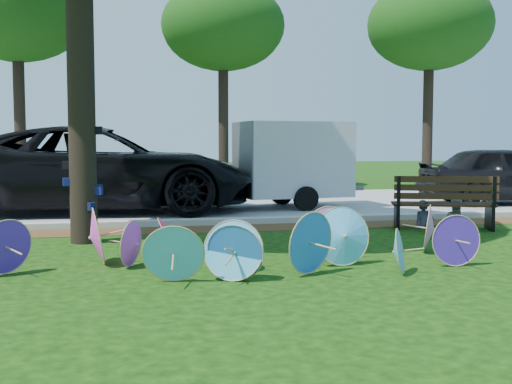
{
  "coord_description": "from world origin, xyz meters",
  "views": [
    {
      "loc": [
        -1.52,
        -7.53,
        1.66
      ],
      "look_at": [
        0.5,
        2.0,
        0.9
      ],
      "focal_mm": 45.0,
      "sensor_mm": 36.0,
      "label": 1
    }
  ],
  "objects_px": {
    "park_bench": "(443,203)",
    "cargo_trailer": "(293,159)",
    "person_right": "(458,198)",
    "black_van": "(99,169)",
    "parasol_pile": "(257,241)",
    "dark_pickup": "(507,175)",
    "person_left": "(425,201)"
  },
  "relations": [
    {
      "from": "park_bench",
      "to": "cargo_trailer",
      "type": "bearing_deg",
      "value": 130.66
    },
    {
      "from": "park_bench",
      "to": "person_right",
      "type": "height_order",
      "value": "person_right"
    },
    {
      "from": "black_van",
      "to": "person_right",
      "type": "bearing_deg",
      "value": -118.26
    },
    {
      "from": "parasol_pile",
      "to": "park_bench",
      "type": "xyz_separation_m",
      "value": [
        4.29,
        3.06,
        0.14
      ]
    },
    {
      "from": "dark_pickup",
      "to": "person_left",
      "type": "distance_m",
      "value": 6.02
    },
    {
      "from": "black_van",
      "to": "dark_pickup",
      "type": "xyz_separation_m",
      "value": [
        10.59,
        -0.3,
        -0.23
      ]
    },
    {
      "from": "parasol_pile",
      "to": "black_van",
      "type": "height_order",
      "value": "black_van"
    },
    {
      "from": "dark_pickup",
      "to": "person_right",
      "type": "height_order",
      "value": "dark_pickup"
    },
    {
      "from": "parasol_pile",
      "to": "black_van",
      "type": "distance_m",
      "value": 7.82
    },
    {
      "from": "parasol_pile",
      "to": "park_bench",
      "type": "height_order",
      "value": "park_bench"
    },
    {
      "from": "person_right",
      "to": "dark_pickup",
      "type": "bearing_deg",
      "value": 53.81
    },
    {
      "from": "park_bench",
      "to": "person_left",
      "type": "xyz_separation_m",
      "value": [
        -0.35,
        0.05,
        0.03
      ]
    },
    {
      "from": "cargo_trailer",
      "to": "park_bench",
      "type": "relative_size",
      "value": 1.37
    },
    {
      "from": "black_van",
      "to": "dark_pickup",
      "type": "distance_m",
      "value": 10.6
    },
    {
      "from": "black_van",
      "to": "cargo_trailer",
      "type": "bearing_deg",
      "value": -85.66
    },
    {
      "from": "dark_pickup",
      "to": "person_left",
      "type": "bearing_deg",
      "value": 139.8
    },
    {
      "from": "cargo_trailer",
      "to": "person_right",
      "type": "height_order",
      "value": "cargo_trailer"
    },
    {
      "from": "park_bench",
      "to": "person_right",
      "type": "xyz_separation_m",
      "value": [
        0.35,
        0.05,
        0.07
      ]
    },
    {
      "from": "dark_pickup",
      "to": "person_right",
      "type": "relative_size",
      "value": 4.01
    },
    {
      "from": "parasol_pile",
      "to": "person_right",
      "type": "bearing_deg",
      "value": 33.79
    },
    {
      "from": "dark_pickup",
      "to": "park_bench",
      "type": "height_order",
      "value": "dark_pickup"
    },
    {
      "from": "parasol_pile",
      "to": "park_bench",
      "type": "relative_size",
      "value": 3.41
    },
    {
      "from": "black_van",
      "to": "person_right",
      "type": "relative_size",
      "value": 6.38
    },
    {
      "from": "cargo_trailer",
      "to": "person_left",
      "type": "bearing_deg",
      "value": -78.39
    },
    {
      "from": "cargo_trailer",
      "to": "person_left",
      "type": "xyz_separation_m",
      "value": [
        1.4,
        -4.38,
        -0.69
      ]
    },
    {
      "from": "person_right",
      "to": "black_van",
      "type": "bearing_deg",
      "value": 153.84
    },
    {
      "from": "black_van",
      "to": "park_bench",
      "type": "relative_size",
      "value": 3.77
    },
    {
      "from": "dark_pickup",
      "to": "cargo_trailer",
      "type": "xyz_separation_m",
      "value": [
        -5.83,
        0.31,
        0.45
      ]
    },
    {
      "from": "black_van",
      "to": "cargo_trailer",
      "type": "height_order",
      "value": "cargo_trailer"
    },
    {
      "from": "park_bench",
      "to": "person_right",
      "type": "distance_m",
      "value": 0.36
    },
    {
      "from": "person_right",
      "to": "parasol_pile",
      "type": "bearing_deg",
      "value": -139.9
    },
    {
      "from": "parasol_pile",
      "to": "dark_pickup",
      "type": "xyz_separation_m",
      "value": [
        8.37,
        7.17,
        0.42
      ]
    }
  ]
}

